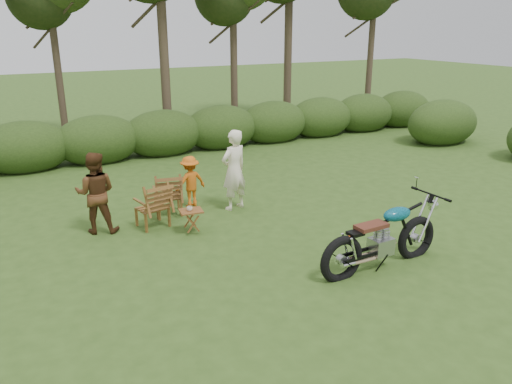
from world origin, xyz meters
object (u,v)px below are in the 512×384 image
lawn_chair_left (153,226)px  child (191,206)px  motorcycle (379,266)px  cup (190,209)px  lawn_chair_right (169,214)px  adult_a (235,208)px  side_table (192,221)px  adult_b (100,231)px

lawn_chair_left → child: 1.34m
motorcycle → cup: bearing=127.1°
lawn_chair_right → lawn_chair_left: size_ratio=0.99×
adult_a → child: adult_a is taller
motorcycle → lawn_chair_left: bearing=127.0°
lawn_chair_left → adult_a: 1.92m
motorcycle → lawn_chair_left: motorcycle is taller
motorcycle → lawn_chair_right: motorcycle is taller
child → lawn_chair_left: bearing=24.4°
lawn_chair_right → child: 0.66m
lawn_chair_left → side_table: lawn_chair_left is taller
motorcycle → lawn_chair_left: 4.56m
lawn_chair_left → side_table: (0.58, -0.67, 0.23)m
lawn_chair_left → adult_b: 1.05m
adult_b → motorcycle: bearing=157.5°
side_table → adult_b: 1.86m
lawn_chair_left → child: bearing=-156.0°
adult_b → child: 2.20m
side_table → adult_a: bearing=31.9°
motorcycle → side_table: (-2.30, 2.86, 0.23)m
cup → motorcycle: bearing=-50.7°
adult_a → adult_b: (-2.94, 0.08, 0.00)m
motorcycle → child: motorcycle is taller
cup → adult_a: (1.36, 0.84, -0.51)m
motorcycle → child: 4.64m
side_table → child: (0.53, 1.43, -0.23)m
adult_a → child: size_ratio=1.54×
side_table → child: 1.54m
child → adult_b: bearing=3.8°
cup → child: 1.63m
lawn_chair_left → cup: (0.55, -0.68, 0.51)m
cup → adult_b: (-1.57, 0.92, -0.51)m
motorcycle → side_table: motorcycle is taller
lawn_chair_left → motorcycle: bearing=118.8°
lawn_chair_right → cup: (0.05, -1.20, 0.51)m
motorcycle → cup: 3.72m
lawn_chair_right → side_table: side_table is taller
adult_a → motorcycle: bearing=87.9°
lawn_chair_right → lawn_chair_left: lawn_chair_left is taller
motorcycle → lawn_chair_left: size_ratio=2.49×
side_table → lawn_chair_right: bearing=94.2°
motorcycle → adult_b: (-3.91, 3.77, 0.00)m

